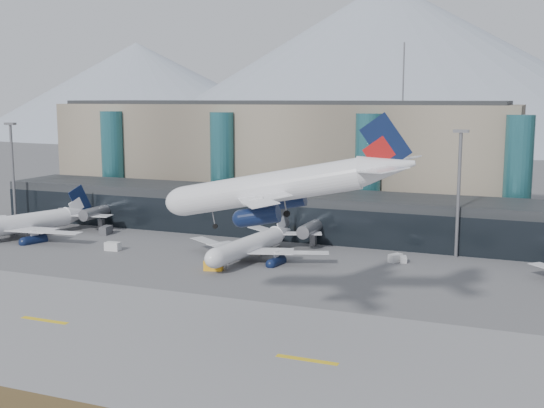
{
  "coord_description": "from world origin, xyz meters",
  "views": [
    {
      "loc": [
        45.74,
        -90.23,
        31.77
      ],
      "look_at": [
        -3.58,
        32.0,
        11.18
      ],
      "focal_mm": 45.0,
      "sensor_mm": 36.0,
      "label": 1
    }
  ],
  "objects_px": {
    "jet_parked_mid": "(256,238)",
    "veh_a": "(113,246)",
    "lightmast_left": "(13,167)",
    "lightmast_mid": "(459,186)",
    "veh_f": "(106,230)",
    "veh_b": "(264,247)",
    "veh_h": "(213,265)",
    "veh_g": "(403,259)",
    "jet_parked_left": "(31,217)",
    "hero_jet": "(293,177)",
    "veh_d": "(395,258)"
  },
  "relations": [
    {
      "from": "lightmast_mid",
      "to": "hero_jet",
      "type": "relative_size",
      "value": 0.71
    },
    {
      "from": "veh_b",
      "to": "jet_parked_left",
      "type": "bearing_deg",
      "value": 97.41
    },
    {
      "from": "veh_f",
      "to": "veh_g",
      "type": "distance_m",
      "value": 70.38
    },
    {
      "from": "veh_a",
      "to": "veh_f",
      "type": "bearing_deg",
      "value": 125.39
    },
    {
      "from": "lightmast_left",
      "to": "lightmast_mid",
      "type": "relative_size",
      "value": 1.0
    },
    {
      "from": "jet_parked_left",
      "to": "veh_h",
      "type": "bearing_deg",
      "value": -84.45
    },
    {
      "from": "lightmast_mid",
      "to": "veh_f",
      "type": "bearing_deg",
      "value": -174.86
    },
    {
      "from": "hero_jet",
      "to": "veh_d",
      "type": "distance_m",
      "value": 50.09
    },
    {
      "from": "hero_jet",
      "to": "veh_h",
      "type": "relative_size",
      "value": 10.6
    },
    {
      "from": "jet_parked_mid",
      "to": "veh_h",
      "type": "height_order",
      "value": "jet_parked_mid"
    },
    {
      "from": "lightmast_mid",
      "to": "veh_d",
      "type": "distance_m",
      "value": 19.32
    },
    {
      "from": "veh_f",
      "to": "jet_parked_mid",
      "type": "bearing_deg",
      "value": -109.39
    },
    {
      "from": "jet_parked_left",
      "to": "veh_g",
      "type": "relative_size",
      "value": 17.76
    },
    {
      "from": "veh_h",
      "to": "jet_parked_left",
      "type": "bearing_deg",
      "value": 153.0
    },
    {
      "from": "jet_parked_left",
      "to": "lightmast_left",
      "type": "bearing_deg",
      "value": 71.04
    },
    {
      "from": "veh_d",
      "to": "veh_g",
      "type": "bearing_deg",
      "value": -50.62
    },
    {
      "from": "hero_jet",
      "to": "veh_b",
      "type": "relative_size",
      "value": 12.62
    },
    {
      "from": "veh_f",
      "to": "jet_parked_left",
      "type": "bearing_deg",
      "value": 112.35
    },
    {
      "from": "lightmast_mid",
      "to": "veh_b",
      "type": "relative_size",
      "value": 8.9
    },
    {
      "from": "jet_parked_mid",
      "to": "veh_a",
      "type": "bearing_deg",
      "value": 106.29
    },
    {
      "from": "jet_parked_mid",
      "to": "veh_g",
      "type": "distance_m",
      "value": 29.21
    },
    {
      "from": "jet_parked_left",
      "to": "veh_a",
      "type": "relative_size",
      "value": 12.01
    },
    {
      "from": "lightmast_left",
      "to": "veh_h",
      "type": "relative_size",
      "value": 7.48
    },
    {
      "from": "veh_g",
      "to": "jet_parked_mid",
      "type": "bearing_deg",
      "value": -91.75
    },
    {
      "from": "hero_jet",
      "to": "veh_h",
      "type": "distance_m",
      "value": 41.95
    },
    {
      "from": "hero_jet",
      "to": "veh_g",
      "type": "relative_size",
      "value": 17.04
    },
    {
      "from": "hero_jet",
      "to": "jet_parked_mid",
      "type": "distance_m",
      "value": 47.7
    },
    {
      "from": "hero_jet",
      "to": "jet_parked_left",
      "type": "distance_m",
      "value": 89.24
    },
    {
      "from": "veh_a",
      "to": "veh_b",
      "type": "height_order",
      "value": "veh_a"
    },
    {
      "from": "veh_d",
      "to": "lightmast_mid",
      "type": "bearing_deg",
      "value": -19.79
    },
    {
      "from": "jet_parked_mid",
      "to": "veh_h",
      "type": "bearing_deg",
      "value": 170.77
    },
    {
      "from": "lightmast_left",
      "to": "veh_g",
      "type": "xyz_separation_m",
      "value": [
        101.06,
        -5.59,
        -13.8
      ]
    },
    {
      "from": "veh_b",
      "to": "veh_h",
      "type": "xyz_separation_m",
      "value": [
        -2.37,
        -18.84,
        0.12
      ]
    },
    {
      "from": "veh_d",
      "to": "veh_f",
      "type": "relative_size",
      "value": 0.79
    },
    {
      "from": "lightmast_left",
      "to": "veh_b",
      "type": "distance_m",
      "value": 73.36
    },
    {
      "from": "veh_f",
      "to": "veh_h",
      "type": "height_order",
      "value": "veh_f"
    },
    {
      "from": "veh_b",
      "to": "veh_h",
      "type": "height_order",
      "value": "veh_h"
    },
    {
      "from": "veh_a",
      "to": "jet_parked_left",
      "type": "bearing_deg",
      "value": 163.71
    },
    {
      "from": "lightmast_left",
      "to": "lightmast_mid",
      "type": "bearing_deg",
      "value": 1.56
    },
    {
      "from": "veh_b",
      "to": "veh_h",
      "type": "relative_size",
      "value": 0.84
    },
    {
      "from": "jet_parked_left",
      "to": "veh_h",
      "type": "height_order",
      "value": "jet_parked_left"
    },
    {
      "from": "hero_jet",
      "to": "veh_b",
      "type": "distance_m",
      "value": 54.75
    },
    {
      "from": "jet_parked_mid",
      "to": "veh_d",
      "type": "relative_size",
      "value": 11.87
    },
    {
      "from": "veh_b",
      "to": "hero_jet",
      "type": "bearing_deg",
      "value": -152.17
    },
    {
      "from": "lightmast_left",
      "to": "veh_g",
      "type": "relative_size",
      "value": 12.02
    },
    {
      "from": "veh_g",
      "to": "veh_a",
      "type": "bearing_deg",
      "value": -93.99
    },
    {
      "from": "jet_parked_left",
      "to": "jet_parked_mid",
      "type": "distance_m",
      "value": 56.63
    },
    {
      "from": "jet_parked_left",
      "to": "veh_f",
      "type": "bearing_deg",
      "value": -41.03
    },
    {
      "from": "veh_b",
      "to": "lightmast_left",
      "type": "bearing_deg",
      "value": 85.93
    },
    {
      "from": "lightmast_mid",
      "to": "jet_parked_left",
      "type": "distance_m",
      "value": 95.5
    }
  ]
}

